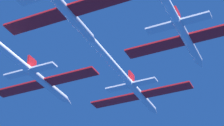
{
  "coord_description": "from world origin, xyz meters",
  "views": [
    {
      "loc": [
        23.32,
        -63.22,
        -34.54
      ],
      "look_at": [
        -0.39,
        -12.55,
        0.19
      ],
      "focal_mm": 67.76,
      "sensor_mm": 36.0,
      "label": 1
    }
  ],
  "objects": [
    {
      "name": "jet_left_wing",
      "position": [
        -12.48,
        -21.77,
        -0.61
      ],
      "size": [
        18.8,
        42.47,
        3.11
      ],
      "color": "white"
    },
    {
      "name": "jet_right_wing",
      "position": [
        11.85,
        -22.09,
        0.78
      ],
      "size": [
        18.8,
        42.81,
        3.11
      ],
      "color": "white"
    },
    {
      "name": "jet_lead",
      "position": [
        -0.56,
        -10.76,
        0.4
      ],
      "size": [
        18.8,
        46.43,
        3.11
      ],
      "color": "white"
    }
  ]
}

